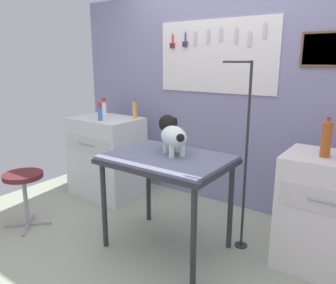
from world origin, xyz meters
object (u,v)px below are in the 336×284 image
(grooming_table, at_px, (167,165))
(counter_left, at_px, (107,156))
(dog, at_px, (172,134))
(soda_bottle, at_px, (326,138))
(conditioner_bottle, at_px, (100,113))
(cabinet_right, at_px, (328,214))
(stool, at_px, (24,183))
(grooming_arm, at_px, (245,166))

(grooming_table, height_order, counter_left, counter_left)
(dog, relative_size, counter_left, 0.43)
(dog, distance_m, counter_left, 1.42)
(soda_bottle, bearing_deg, conditioner_bottle, -178.87)
(cabinet_right, relative_size, stool, 1.66)
(dog, bearing_deg, counter_left, 160.32)
(cabinet_right, bearing_deg, grooming_arm, -171.61)
(dog, height_order, conditioner_bottle, dog)
(stool, relative_size, soda_bottle, 1.86)
(cabinet_right, xyz_separation_m, conditioner_bottle, (-2.33, -0.08, 0.56))
(dog, xyz_separation_m, soda_bottle, (1.11, 0.34, 0.05))
(dog, height_order, cabinet_right, dog)
(dog, bearing_deg, stool, -155.94)
(dog, bearing_deg, cabinet_right, 17.90)
(grooming_table, height_order, cabinet_right, cabinet_right)
(grooming_table, bearing_deg, conditioner_bottle, 161.68)
(grooming_table, bearing_deg, soda_bottle, 21.73)
(cabinet_right, height_order, conditioner_bottle, conditioner_bottle)
(grooming_table, bearing_deg, grooming_arm, 36.56)
(grooming_table, relative_size, counter_left, 1.08)
(dog, xyz_separation_m, conditioner_bottle, (-1.16, 0.29, 0.03))
(dog, xyz_separation_m, stool, (-1.30, -0.58, -0.54))
(counter_left, distance_m, soda_bottle, 2.42)
(grooming_arm, height_order, soda_bottle, grooming_arm)
(grooming_arm, relative_size, conditioner_bottle, 8.12)
(counter_left, relative_size, conditioner_bottle, 4.81)
(grooming_arm, distance_m, soda_bottle, 0.65)
(grooming_table, bearing_deg, stool, -159.79)
(counter_left, xyz_separation_m, soda_bottle, (2.35, -0.11, 0.56))
(cabinet_right, distance_m, conditioner_bottle, 2.40)
(conditioner_bottle, height_order, soda_bottle, soda_bottle)
(grooming_arm, bearing_deg, cabinet_right, 8.39)
(cabinet_right, bearing_deg, counter_left, 178.38)
(counter_left, xyz_separation_m, conditioner_bottle, (0.09, -0.15, 0.54))
(cabinet_right, bearing_deg, conditioner_bottle, -177.92)
(counter_left, distance_m, conditioner_bottle, 0.57)
(soda_bottle, bearing_deg, stool, -159.10)
(grooming_table, distance_m, cabinet_right, 1.28)
(stool, xyz_separation_m, conditioner_bottle, (0.14, 0.87, 0.56))
(grooming_arm, height_order, conditioner_bottle, grooming_arm)
(counter_left, xyz_separation_m, cabinet_right, (2.42, -0.07, -0.02))
(grooming_table, xyz_separation_m, conditioner_bottle, (-1.17, 0.39, 0.27))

